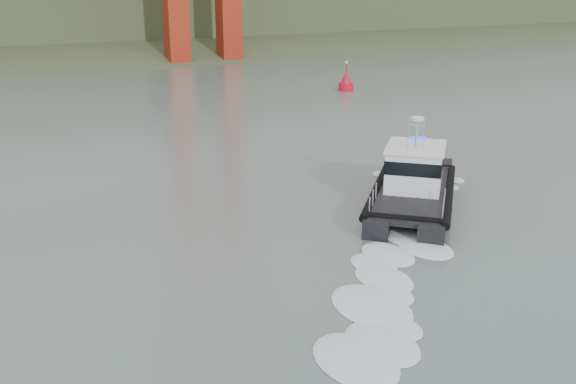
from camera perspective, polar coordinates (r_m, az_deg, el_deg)
ground at (r=22.18m, az=7.59°, el=-14.03°), size 400.00×400.00×0.00m
headlands at (r=141.14m, az=-23.83°, el=15.02°), size 500.00×105.36×27.12m
patrol_boat at (r=35.33m, az=11.07°, el=0.71°), size 9.98×10.37×5.13m
nav_buoy at (r=72.04m, az=5.18°, el=9.65°), size 1.65×1.65×3.45m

